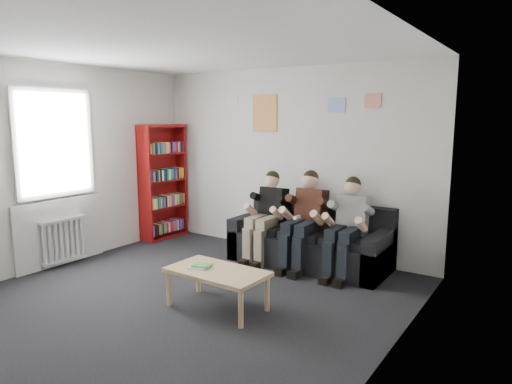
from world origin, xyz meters
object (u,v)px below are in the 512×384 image
coffee_table (217,275)px  person_left (266,216)px  sofa (310,243)px  person_middle (304,221)px  bookshelf (164,182)px  person_right (346,228)px

coffee_table → person_left: 1.75m
sofa → person_left: 0.71m
coffee_table → person_middle: person_middle is taller
coffee_table → sofa: bearing=86.0°
sofa → bookshelf: 2.75m
person_middle → person_right: size_ratio=1.03×
sofa → person_left: size_ratio=1.71×
sofa → person_middle: size_ratio=1.65×
sofa → person_right: (0.59, -0.19, 0.33)m
bookshelf → person_left: 2.11m
sofa → coffee_table: size_ratio=2.04×
bookshelf → coffee_table: (2.54, -1.80, -0.57)m
sofa → person_middle: (-0.00, -0.20, 0.35)m
bookshelf → person_left: bearing=1.5°
coffee_table → person_left: bearing=105.5°
sofa → person_middle: 0.40m
bookshelf → person_middle: 2.69m
sofa → person_left: (-0.59, -0.19, 0.33)m
coffee_table → person_right: person_right is taller
bookshelf → person_left: bookshelf is taller
sofa → bookshelf: bearing=-178.6°
bookshelf → coffee_table: 3.16m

